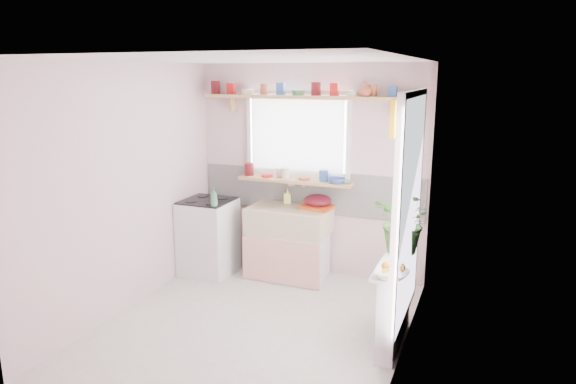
% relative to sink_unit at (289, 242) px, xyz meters
% --- Properties ---
extents(room, '(3.20, 3.20, 3.20)m').
position_rel_sink_unit_xyz_m(room, '(0.81, -0.43, 0.94)').
color(room, silver).
rests_on(room, ground).
extents(sink_unit, '(0.95, 0.65, 1.11)m').
position_rel_sink_unit_xyz_m(sink_unit, '(0.00, 0.00, 0.00)').
color(sink_unit, white).
rests_on(sink_unit, ground).
extents(cooker, '(0.58, 0.58, 0.93)m').
position_rel_sink_unit_xyz_m(cooker, '(-0.95, -0.24, 0.03)').
color(cooker, white).
rests_on(cooker, ground).
extents(radiator_ledge, '(0.22, 0.95, 0.78)m').
position_rel_sink_unit_xyz_m(radiator_ledge, '(1.45, -1.09, -0.03)').
color(radiator_ledge, white).
rests_on(radiator_ledge, ground).
extents(windowsill, '(1.40, 0.22, 0.04)m').
position_rel_sink_unit_xyz_m(windowsill, '(-0.00, 0.19, 0.71)').
color(windowsill, tan).
rests_on(windowsill, room).
extents(pine_shelf, '(2.52, 0.24, 0.04)m').
position_rel_sink_unit_xyz_m(pine_shelf, '(0.15, 0.18, 1.69)').
color(pine_shelf, tan).
rests_on(pine_shelf, room).
extents(shelf_crockery, '(2.47, 0.11, 0.12)m').
position_rel_sink_unit_xyz_m(shelf_crockery, '(0.11, 0.18, 1.76)').
color(shelf_crockery, '#590F14').
rests_on(shelf_crockery, pine_shelf).
extents(sill_crockery, '(1.35, 0.11, 0.12)m').
position_rel_sink_unit_xyz_m(sill_crockery, '(-0.05, 0.19, 0.78)').
color(sill_crockery, '#590F14').
rests_on(sill_crockery, windowsill).
extents(dish_tray, '(0.39, 0.31, 0.03)m').
position_rel_sink_unit_xyz_m(dish_tray, '(0.32, 0.09, 0.44)').
color(dish_tray, '#CB4412').
rests_on(dish_tray, sink_unit).
extents(colander, '(0.39, 0.39, 0.15)m').
position_rel_sink_unit_xyz_m(colander, '(0.30, 0.17, 0.49)').
color(colander, '#500D19').
rests_on(colander, sink_unit).
extents(jade_plant, '(0.69, 0.65, 0.60)m').
position_rel_sink_unit_xyz_m(jade_plant, '(1.47, -0.84, 0.65)').
color(jade_plant, '#396729').
rests_on(jade_plant, radiator_ledge).
extents(fruit_bowl, '(0.29, 0.29, 0.07)m').
position_rel_sink_unit_xyz_m(fruit_bowl, '(1.48, -1.49, 0.38)').
color(fruit_bowl, silver).
rests_on(fruit_bowl, radiator_ledge).
extents(herb_pot, '(0.13, 0.11, 0.21)m').
position_rel_sink_unit_xyz_m(herb_pot, '(1.48, -1.23, 0.45)').
color(herb_pot, '#265F27').
rests_on(herb_pot, radiator_ledge).
extents(soap_bottle_sink, '(0.11, 0.11, 0.19)m').
position_rel_sink_unit_xyz_m(soap_bottle_sink, '(-0.10, 0.21, 0.51)').
color(soap_bottle_sink, '#E8DF67').
rests_on(soap_bottle_sink, sink_unit).
extents(sill_cup, '(0.16, 0.16, 0.11)m').
position_rel_sink_unit_xyz_m(sill_cup, '(-0.20, 0.25, 0.78)').
color(sill_cup, white).
rests_on(sill_cup, windowsill).
extents(sill_bowl, '(0.26, 0.26, 0.06)m').
position_rel_sink_unit_xyz_m(sill_bowl, '(0.53, 0.13, 0.76)').
color(sill_bowl, '#344BAA').
rests_on(sill_bowl, windowsill).
extents(shelf_vase, '(0.18, 0.18, 0.16)m').
position_rel_sink_unit_xyz_m(shelf_vase, '(0.84, 0.12, 1.79)').
color(shelf_vase, '#A34832').
rests_on(shelf_vase, pine_shelf).
extents(cooker_bottle, '(0.11, 0.11, 0.22)m').
position_rel_sink_unit_xyz_m(cooker_bottle, '(-0.73, -0.46, 0.59)').
color(cooker_bottle, '#44895E').
rests_on(cooker_bottle, cooker).
extents(fruit, '(0.20, 0.14, 0.10)m').
position_rel_sink_unit_xyz_m(fruit, '(1.49, -1.49, 0.43)').
color(fruit, orange).
rests_on(fruit, fruit_bowl).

